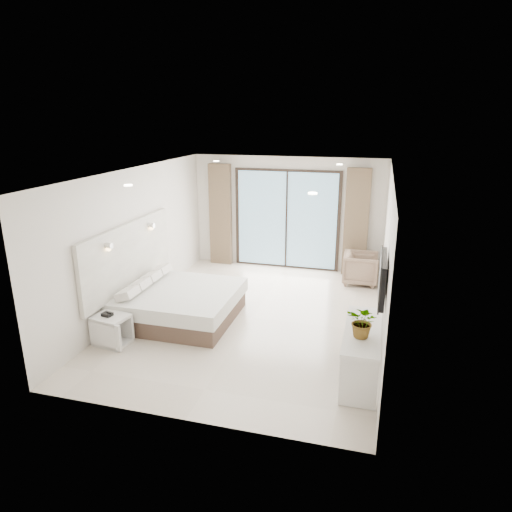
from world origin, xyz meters
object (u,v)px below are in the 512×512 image
at_px(console_desk, 362,343).
at_px(bed, 179,304).
at_px(nightstand, 112,330).
at_px(armchair, 361,267).

bearing_deg(console_desk, bed, 160.74).
xyz_separation_m(nightstand, console_desk, (3.99, 0.03, 0.31)).
distance_m(nightstand, console_desk, 4.01).
distance_m(bed, armchair, 4.19).
relative_size(bed, armchair, 2.67).
xyz_separation_m(console_desk, armchair, (-0.20, 3.95, -0.18)).
bearing_deg(bed, nightstand, -119.04).
bearing_deg(armchair, console_desk, -178.59).
bearing_deg(console_desk, armchair, 92.95).
bearing_deg(console_desk, nightstand, -179.59).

